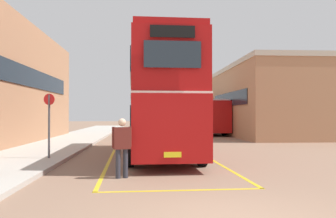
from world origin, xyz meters
The scene contains 8 objects.
ground_plane centered at (0.00, 14.40, 0.00)m, with size 135.60×135.60×0.00m, color #846651.
sidewalk_left centered at (-6.50, 16.80, 0.07)m, with size 4.00×57.60×0.14m, color #B2ADA3.
depot_building_right centered at (9.63, 23.23, 2.95)m, with size 8.38×14.72×5.89m.
double_decker_bus centered at (-0.85, 9.38, 2.51)m, with size 3.08×10.10×4.75m.
single_deck_bus centered at (3.62, 26.34, 1.64)m, with size 3.62×9.85×3.02m.
pedestrian_boarding centered at (-2.14, 4.14, 0.99)m, with size 0.55×0.35×1.71m.
bus_stop_sign centered at (-5.16, 7.87, 1.64)m, with size 0.44×0.13×2.47m.
bay_marking_yellow centered at (-0.82, 7.49, 0.00)m, with size 4.62×12.17×0.01m.
Camera 1 is at (-1.48, -6.09, 1.84)m, focal length 38.06 mm.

